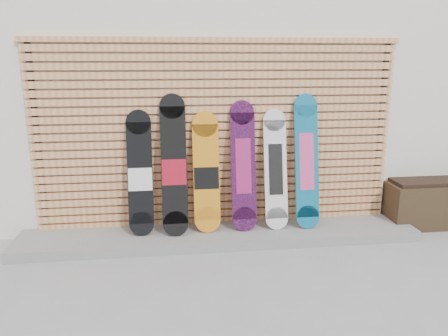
{
  "coord_description": "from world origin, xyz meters",
  "views": [
    {
      "loc": [
        -0.7,
        -4.04,
        2.08
      ],
      "look_at": [
        -0.1,
        0.75,
        0.85
      ],
      "focal_mm": 35.0,
      "sensor_mm": 36.0,
      "label": 1
    }
  ],
  "objects_px": {
    "snowboard_3": "(243,166)",
    "snowboard_4": "(275,169)",
    "planter_box": "(437,202)",
    "snowboard_2": "(206,173)",
    "snowboard_0": "(140,174)",
    "snowboard_1": "(174,166)",
    "snowboard_5": "(307,161)"
  },
  "relations": [
    {
      "from": "snowboard_3",
      "to": "snowboard_4",
      "type": "relative_size",
      "value": 1.07
    },
    {
      "from": "snowboard_3",
      "to": "planter_box",
      "type": "bearing_deg",
      "value": 1.85
    },
    {
      "from": "planter_box",
      "to": "snowboard_3",
      "type": "relative_size",
      "value": 0.89
    },
    {
      "from": "planter_box",
      "to": "snowboard_2",
      "type": "height_order",
      "value": "snowboard_2"
    },
    {
      "from": "snowboard_0",
      "to": "snowboard_1",
      "type": "xyz_separation_m",
      "value": [
        0.38,
        -0.03,
        0.09
      ]
    },
    {
      "from": "planter_box",
      "to": "snowboard_3",
      "type": "xyz_separation_m",
      "value": [
        -2.52,
        -0.08,
        0.57
      ]
    },
    {
      "from": "snowboard_1",
      "to": "snowboard_3",
      "type": "relative_size",
      "value": 1.06
    },
    {
      "from": "snowboard_3",
      "to": "snowboard_5",
      "type": "relative_size",
      "value": 0.96
    },
    {
      "from": "snowboard_0",
      "to": "snowboard_5",
      "type": "xyz_separation_m",
      "value": [
        1.93,
        -0.01,
        0.09
      ]
    },
    {
      "from": "planter_box",
      "to": "snowboard_5",
      "type": "relative_size",
      "value": 0.86
    },
    {
      "from": "snowboard_2",
      "to": "snowboard_3",
      "type": "bearing_deg",
      "value": -0.45
    },
    {
      "from": "snowboard_0",
      "to": "snowboard_3",
      "type": "bearing_deg",
      "value": -0.1
    },
    {
      "from": "planter_box",
      "to": "snowboard_0",
      "type": "distance_m",
      "value": 3.73
    },
    {
      "from": "snowboard_3",
      "to": "snowboard_1",
      "type": "bearing_deg",
      "value": -178.0
    },
    {
      "from": "snowboard_0",
      "to": "snowboard_2",
      "type": "height_order",
      "value": "snowboard_0"
    },
    {
      "from": "snowboard_4",
      "to": "snowboard_5",
      "type": "bearing_deg",
      "value": -1.33
    },
    {
      "from": "snowboard_2",
      "to": "snowboard_0",
      "type": "bearing_deg",
      "value": -179.89
    },
    {
      "from": "planter_box",
      "to": "snowboard_4",
      "type": "bearing_deg",
      "value": -177.81
    },
    {
      "from": "snowboard_2",
      "to": "snowboard_5",
      "type": "distance_m",
      "value": 1.18
    },
    {
      "from": "snowboard_4",
      "to": "snowboard_5",
      "type": "distance_m",
      "value": 0.38
    },
    {
      "from": "snowboard_0",
      "to": "snowboard_2",
      "type": "relative_size",
      "value": 1.02
    },
    {
      "from": "snowboard_0",
      "to": "snowboard_5",
      "type": "height_order",
      "value": "snowboard_5"
    },
    {
      "from": "snowboard_0",
      "to": "snowboard_4",
      "type": "height_order",
      "value": "snowboard_0"
    },
    {
      "from": "snowboard_3",
      "to": "snowboard_5",
      "type": "distance_m",
      "value": 0.75
    },
    {
      "from": "snowboard_5",
      "to": "snowboard_1",
      "type": "bearing_deg",
      "value": -179.3
    },
    {
      "from": "snowboard_3",
      "to": "snowboard_5",
      "type": "xyz_separation_m",
      "value": [
        0.75,
        -0.01,
        0.03
      ]
    },
    {
      "from": "planter_box",
      "to": "snowboard_1",
      "type": "xyz_separation_m",
      "value": [
        -3.31,
        -0.11,
        0.6
      ]
    },
    {
      "from": "snowboard_0",
      "to": "snowboard_4",
      "type": "relative_size",
      "value": 1.01
    },
    {
      "from": "snowboard_1",
      "to": "snowboard_3",
      "type": "distance_m",
      "value": 0.8
    },
    {
      "from": "snowboard_0",
      "to": "snowboard_3",
      "type": "distance_m",
      "value": 1.18
    },
    {
      "from": "snowboard_4",
      "to": "planter_box",
      "type": "bearing_deg",
      "value": 2.19
    },
    {
      "from": "snowboard_5",
      "to": "snowboard_0",
      "type": "bearing_deg",
      "value": 179.67
    }
  ]
}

